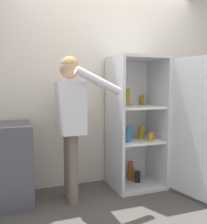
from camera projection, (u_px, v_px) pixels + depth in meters
name	position (u px, v px, depth m)	size (l,w,h in m)	color
ground_plane	(139.00, 211.00, 2.70)	(12.00, 12.00, 0.00)	#4C4742
wall_back	(105.00, 86.00, 3.48)	(7.00, 0.06, 2.55)	beige
refrigerator	(146.00, 124.00, 3.27)	(0.83, 1.20, 1.64)	silver
person	(71.00, 111.00, 2.86)	(0.63, 0.58, 1.60)	#726656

